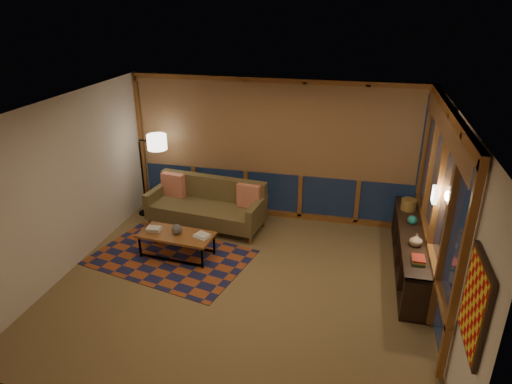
% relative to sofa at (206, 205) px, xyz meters
% --- Properties ---
extents(floor, '(5.50, 5.00, 0.01)m').
position_rel_sofa_xyz_m(floor, '(1.13, -1.68, -0.44)').
color(floor, '#997748').
rests_on(floor, ground).
extents(ceiling, '(5.50, 5.00, 0.01)m').
position_rel_sofa_xyz_m(ceiling, '(1.13, -1.68, 2.26)').
color(ceiling, silver).
rests_on(ceiling, walls).
extents(walls, '(5.51, 5.01, 2.70)m').
position_rel_sofa_xyz_m(walls, '(1.13, -1.68, 0.91)').
color(walls, silver).
rests_on(walls, floor).
extents(window_wall_back, '(5.30, 0.16, 2.60)m').
position_rel_sofa_xyz_m(window_wall_back, '(1.13, 0.75, 0.91)').
color(window_wall_back, brown).
rests_on(window_wall_back, walls).
extents(window_wall_right, '(0.16, 3.70, 2.60)m').
position_rel_sofa_xyz_m(window_wall_right, '(3.81, -1.08, 0.91)').
color(window_wall_right, brown).
rests_on(window_wall_right, walls).
extents(wall_art, '(0.06, 0.74, 0.94)m').
position_rel_sofa_xyz_m(wall_art, '(3.84, -3.53, 1.01)').
color(wall_art, '#C50309').
rests_on(wall_art, walls).
extents(wall_sconce, '(0.12, 0.18, 0.22)m').
position_rel_sofa_xyz_m(wall_sconce, '(3.75, -1.23, 1.11)').
color(wall_sconce, white).
rests_on(wall_sconce, walls).
extents(sofa, '(2.23, 1.12, 0.88)m').
position_rel_sofa_xyz_m(sofa, '(0.00, 0.00, 0.00)').
color(sofa, brown).
rests_on(sofa, floor).
extents(pillow_left, '(0.48, 0.22, 0.46)m').
position_rel_sofa_xyz_m(pillow_left, '(-0.75, 0.28, 0.23)').
color(pillow_left, red).
rests_on(pillow_left, sofa).
extents(pillow_right, '(0.45, 0.21, 0.44)m').
position_rel_sofa_xyz_m(pillow_right, '(0.81, 0.11, 0.22)').
color(pillow_right, red).
rests_on(pillow_right, sofa).
extents(area_rug, '(2.81, 2.18, 0.01)m').
position_rel_sofa_xyz_m(area_rug, '(-0.21, -1.23, -0.43)').
color(area_rug, '#99461F').
rests_on(area_rug, floor).
extents(coffee_table, '(1.28, 0.68, 0.41)m').
position_rel_sofa_xyz_m(coffee_table, '(-0.12, -1.13, -0.23)').
color(coffee_table, brown).
rests_on(coffee_table, floor).
extents(book_stack_a, '(0.28, 0.23, 0.08)m').
position_rel_sofa_xyz_m(book_stack_a, '(-0.52, -1.11, 0.01)').
color(book_stack_a, silver).
rests_on(book_stack_a, coffee_table).
extents(book_stack_b, '(0.26, 0.24, 0.04)m').
position_rel_sofa_xyz_m(book_stack_b, '(0.33, -1.14, -0.01)').
color(book_stack_b, silver).
rests_on(book_stack_b, coffee_table).
extents(ceramic_pot, '(0.22, 0.22, 0.17)m').
position_rel_sofa_xyz_m(ceramic_pot, '(-0.11, -1.12, 0.06)').
color(ceramic_pot, black).
rests_on(ceramic_pot, coffee_table).
extents(floor_lamp, '(0.59, 0.42, 1.68)m').
position_rel_sofa_xyz_m(floor_lamp, '(-1.37, 0.26, 0.40)').
color(floor_lamp, black).
rests_on(floor_lamp, floor).
extents(bookshelf, '(0.40, 2.72, 0.68)m').
position_rel_sofa_xyz_m(bookshelf, '(3.62, -0.68, -0.10)').
color(bookshelf, '#322217').
rests_on(bookshelf, floor).
extents(basket, '(0.28, 0.28, 0.19)m').
position_rel_sofa_xyz_m(basket, '(3.60, 0.13, 0.33)').
color(basket, olive).
rests_on(basket, bookshelf).
extents(teal_bowl, '(0.18, 0.18, 0.15)m').
position_rel_sofa_xyz_m(teal_bowl, '(3.62, -0.43, 0.32)').
color(teal_bowl, '#1A6A61').
rests_on(teal_bowl, bookshelf).
extents(vase, '(0.20, 0.20, 0.19)m').
position_rel_sofa_xyz_m(vase, '(3.62, -1.12, 0.33)').
color(vase, tan).
rests_on(vase, bookshelf).
extents(shelf_book_stack, '(0.19, 0.26, 0.07)m').
position_rel_sofa_xyz_m(shelf_book_stack, '(3.62, -1.58, 0.28)').
color(shelf_book_stack, silver).
rests_on(shelf_book_stack, bookshelf).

